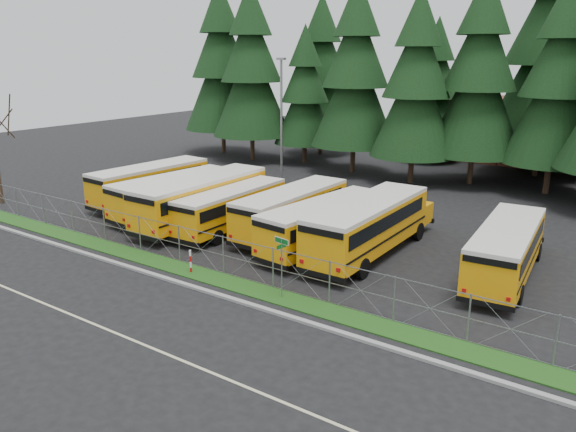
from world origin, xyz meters
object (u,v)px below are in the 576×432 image
(bus_0, at_px, (155,184))
(light_standard, at_px, (281,117))
(bus_east, at_px, (507,251))
(street_sign, at_px, (282,255))
(bus_3, at_px, (234,209))
(striped_bollard, at_px, (191,262))
(bus_6, at_px, (371,227))
(bus_1, at_px, (177,195))
(bus_4, at_px, (295,211))
(bus_5, at_px, (328,225))
(bus_2, at_px, (206,200))

(bus_0, height_order, light_standard, light_standard)
(bus_east, height_order, street_sign, street_sign)
(bus_east, relative_size, light_standard, 1.02)
(bus_3, distance_m, striped_bollard, 7.40)
(bus_3, relative_size, bus_6, 0.86)
(bus_3, relative_size, striped_bollard, 8.33)
(bus_0, relative_size, bus_1, 1.03)
(bus_4, relative_size, light_standard, 1.04)
(bus_4, distance_m, bus_5, 3.26)
(bus_1, bearing_deg, bus_2, -1.56)
(bus_0, xyz_separation_m, bus_2, (6.59, -1.73, 0.13))
(street_sign, relative_size, striped_bollard, 2.34)
(bus_4, bearing_deg, bus_6, -6.70)
(bus_east, relative_size, striped_bollard, 8.58)
(bus_east, xyz_separation_m, street_sign, (-7.55, -8.08, 0.68))
(bus_3, xyz_separation_m, striped_bollard, (2.82, -6.80, -0.71))
(bus_5, bearing_deg, bus_2, -171.42)
(bus_5, height_order, bus_east, bus_5)
(bus_2, xyz_separation_m, bus_4, (5.76, 1.51, -0.16))
(street_sign, xyz_separation_m, light_standard, (-13.10, 18.64, 3.47))
(striped_bollard, distance_m, light_standard, 20.87)
(street_sign, relative_size, light_standard, 0.28)
(bus_2, xyz_separation_m, bus_east, (18.03, 1.50, -0.18))
(bus_2, bearing_deg, bus_0, 165.14)
(bus_4, distance_m, light_standard, 14.09)
(bus_5, relative_size, bus_east, 1.01)
(bus_3, xyz_separation_m, street_sign, (8.23, -6.66, 0.72))
(bus_4, xyz_separation_m, light_standard, (-8.39, 10.54, 4.12))
(bus_5, distance_m, striped_bollard, 7.94)
(striped_bollard, bearing_deg, street_sign, 1.46)
(bus_5, bearing_deg, bus_1, -173.65)
(bus_0, xyz_separation_m, bus_1, (3.67, -1.37, -0.03))
(bus_0, bearing_deg, striped_bollard, -32.05)
(bus_2, xyz_separation_m, bus_6, (11.17, 0.79, -0.02))
(light_standard, bearing_deg, street_sign, -54.88)
(bus_2, bearing_deg, light_standard, 102.20)
(bus_0, relative_size, bus_5, 1.03)
(bus_2, height_order, striped_bollard, bus_2)
(bus_2, distance_m, bus_6, 11.20)
(bus_1, xyz_separation_m, street_sign, (13.39, -6.95, 0.67))
(bus_6, xyz_separation_m, striped_bollard, (-6.11, -7.51, -0.92))
(bus_4, distance_m, bus_6, 5.46)
(bus_3, distance_m, bus_5, 6.54)
(bus_1, xyz_separation_m, bus_4, (8.68, 1.14, 0.01))
(bus_1, distance_m, bus_east, 20.98)
(bus_3, xyz_separation_m, bus_4, (3.52, 1.43, 0.07))
(bus_3, bearing_deg, bus_4, 21.31)
(bus_2, distance_m, street_sign, 12.38)
(bus_3, height_order, bus_6, bus_6)
(light_standard, bearing_deg, striped_bollard, -67.71)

